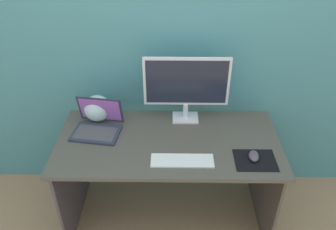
{
  "coord_description": "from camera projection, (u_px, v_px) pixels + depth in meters",
  "views": [
    {
      "loc": [
        0.02,
        -1.73,
        2.11
      ],
      "look_at": [
        -0.0,
        -0.02,
        0.95
      ],
      "focal_mm": 36.39,
      "sensor_mm": 36.0,
      "label": 1
    }
  ],
  "objects": [
    {
      "name": "laptop",
      "position": [
        97.0,
        125.0,
        2.27
      ],
      "size": [
        0.34,
        0.3,
        0.22
      ],
      "color": "#2A3245",
      "rests_on": "desk"
    },
    {
      "name": "ground_plane",
      "position": [
        168.0,
        215.0,
        2.62
      ],
      "size": [
        8.0,
        8.0,
        0.0
      ],
      "primitive_type": "plane",
      "color": "tan"
    },
    {
      "name": "monitor",
      "position": [
        186.0,
        85.0,
        2.26
      ],
      "size": [
        0.57,
        0.14,
        0.47
      ],
      "color": "white",
      "rests_on": "desk"
    },
    {
      "name": "desk",
      "position": [
        168.0,
        158.0,
        2.29
      ],
      "size": [
        1.45,
        0.69,
        0.73
      ],
      "color": "#4F4B43",
      "rests_on": "ground_plane"
    },
    {
      "name": "mouse",
      "position": [
        254.0,
        156.0,
        2.05
      ],
      "size": [
        0.07,
        0.11,
        0.04
      ],
      "primitive_type": "ellipsoid",
      "rotation": [
        0.0,
        0.0,
        -0.12
      ],
      "color": "#524655",
      "rests_on": "mousepad"
    },
    {
      "name": "wall_back",
      "position": [
        169.0,
        39.0,
        2.28
      ],
      "size": [
        6.0,
        0.04,
        2.5
      ],
      "primitive_type": "cube",
      "color": "teal",
      "rests_on": "ground_plane"
    },
    {
      "name": "fishbowl",
      "position": [
        97.0,
        108.0,
        2.36
      ],
      "size": [
        0.19,
        0.19,
        0.19
      ],
      "primitive_type": "sphere",
      "color": "silver",
      "rests_on": "desk"
    },
    {
      "name": "mousepad",
      "position": [
        255.0,
        160.0,
        2.05
      ],
      "size": [
        0.25,
        0.2,
        0.0
      ],
      "primitive_type": "cube",
      "color": "black",
      "rests_on": "desk"
    },
    {
      "name": "keyboard_external",
      "position": [
        182.0,
        161.0,
        2.04
      ],
      "size": [
        0.38,
        0.12,
        0.01
      ],
      "primitive_type": "cube",
      "rotation": [
        0.0,
        0.0,
        -0.0
      ],
      "color": "white",
      "rests_on": "desk"
    }
  ]
}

